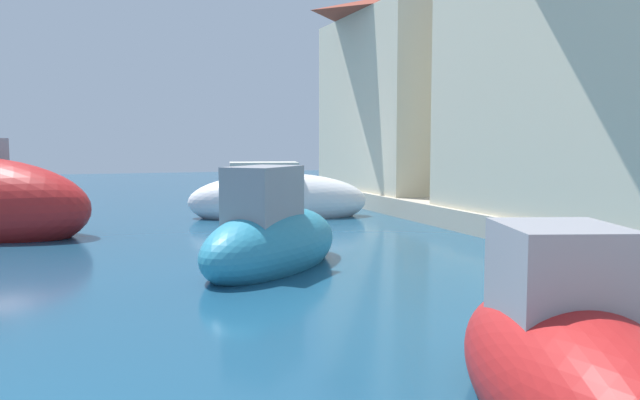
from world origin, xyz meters
name	(u,v)px	position (x,y,z in m)	size (l,w,h in m)	color
moored_boat_2	(277,199)	(6.94, 13.56, 0.49)	(5.16, 2.71, 1.86)	white
moored_boat_5	(271,240)	(4.83, 6.63, 0.47)	(3.62, 3.63, 1.98)	teal
moored_boat_6	(569,369)	(5.28, 0.15, 0.41)	(2.26, 3.50, 1.73)	#B21E1E
waterfront_building_annex	(432,87)	(13.00, 15.82, 3.88)	(6.08, 6.67, 6.64)	beige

